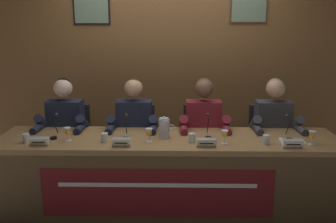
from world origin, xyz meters
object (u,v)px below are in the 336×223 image
Objects in this scene: microphone_far_left at (55,130)px; nameplate_center_left at (121,142)px; juice_glass_center_left at (149,132)px; water_cup_far_right at (266,140)px; nameplate_far_left at (39,142)px; juice_glass_far_left at (67,132)px; nameplate_far_right at (293,144)px; water_cup_far_left at (26,139)px; panelist_center_right at (204,129)px; conference_table at (168,165)px; microphone_far_right at (289,131)px; panelist_far_left at (64,128)px; nameplate_center_right at (206,143)px; panelist_far_right at (274,129)px; chair_far_left at (71,147)px; water_pitcher_central at (164,128)px; chair_center_left at (136,147)px; document_stack_far_right at (292,141)px; panelist_center_left at (134,128)px; water_cup_center_right at (192,138)px; chair_far_right at (268,148)px; juice_glass_center_right at (225,134)px; chair_center_right at (202,148)px; juice_glass_far_right at (312,135)px; microphone_center_left at (126,131)px; microphone_center_right at (208,130)px; water_cup_center_left at (105,138)px.

nameplate_center_left is (0.65, -0.25, -0.03)m from microphone_far_left.
juice_glass_center_left is 1.03m from water_cup_far_right.
juice_glass_far_left is (0.21, 0.15, 0.05)m from nameplate_far_left.
water_cup_far_left is at bearing 177.29° from nameplate_far_right.
conference_table is at bearing -128.18° from panelist_center_right.
microphone_far_right is (0.75, -0.39, 0.09)m from panelist_center_right.
nameplate_center_right is at bearing -23.77° from panelist_far_left.
nameplate_center_left is 0.13× the size of panelist_far_right.
water_pitcher_central reaches higher than chair_far_left.
chair_center_left is (0.72, 0.00, 0.00)m from chair_far_left.
nameplate_far_left is at bearing -167.08° from water_pitcher_central.
document_stack_far_right is (1.48, -0.66, 0.30)m from chair_center_left.
panelist_far_left is 0.72m from panelist_center_left.
water_pitcher_central is at bearing 152.85° from water_cup_center_right.
nameplate_far_right is (1.43, -0.64, 0.06)m from panelist_center_left.
water_cup_far_right is at bearing -106.58° from chair_far_right.
chair_far_left is 0.82m from water_cup_far_left.
water_pitcher_central reaches higher than juice_glass_far_left.
chair_far_left is at bearing 155.34° from juice_glass_center_right.
chair_far_right is (0.72, 0.00, 0.00)m from chair_center_right.
juice_glass_center_right is (1.76, 0.00, 0.05)m from water_cup_far_left.
panelist_center_right is 1.06m from juice_glass_far_right.
juice_glass_center_right is 0.57× the size of microphone_far_right.
nameplate_far_left and nameplate_center_right have the same top height.
microphone_center_left is 1.53m from panelist_far_right.
chair_far_left is at bearing 159.58° from microphone_center_right.
panelist_far_right is 0.58m from water_cup_far_right.
microphone_far_left is at bearing 175.37° from water_cup_far_right.
panelist_far_left is 14.34× the size of water_cup_far_left.
juice_glass_center_left is at bearing -179.03° from document_stack_far_right.
water_cup_center_left is 1.67m from microphone_far_right.
juice_glass_center_right is 1.00× the size of juice_glass_far_right.
microphone_far_left is 1.74× the size of juice_glass_far_right.
nameplate_center_left is at bearing -168.06° from water_cup_center_right.
panelist_far_left is 1.04m from juice_glass_center_left.
water_cup_center_left and water_cup_far_right have the same top height.
panelist_center_left is 1.55m from document_stack_far_right.
chair_far_right is at bearing 31.34° from conference_table.
nameplate_far_left is 0.96× the size of nameplate_center_right.
chair_center_left is 4.12× the size of microphone_center_right.
panelist_center_left is 5.64× the size of microphone_center_right.
panelist_center_left is at bearing 138.08° from nameplate_center_right.
panelist_far_right reaches higher than microphone_center_right.
nameplate_far_left is at bearing -30.77° from water_cup_far_left.
nameplate_far_left is 0.13× the size of panelist_center_left.
chair_center_left reaches higher than conference_table.
juice_glass_center_left is at bearing 32.42° from nameplate_center_left.
microphone_center_right reaches higher than chair_center_right.
microphone_far_left is 1.47m from panelist_center_right.
water_cup_center_left is at bearing 11.35° from nameplate_far_left.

